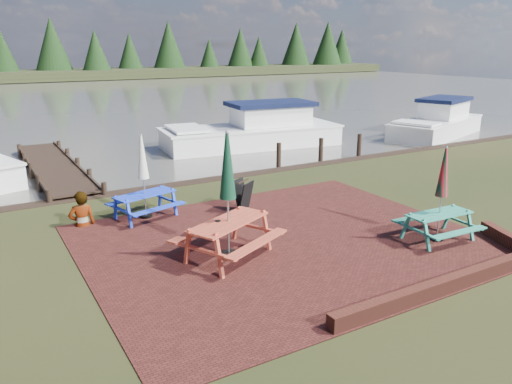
{
  "coord_description": "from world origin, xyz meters",
  "views": [
    {
      "loc": [
        -6.07,
        -8.09,
        4.46
      ],
      "look_at": [
        -0.2,
        2.0,
        1.0
      ],
      "focal_mm": 35.0,
      "sensor_mm": 36.0,
      "label": 1
    }
  ],
  "objects": [
    {
      "name": "water",
      "position": [
        0.0,
        37.0,
        0.0
      ],
      "size": [
        120.0,
        60.0,
        0.02
      ],
      "primitive_type": "cube",
      "color": "#4C4A41",
      "rests_on": "ground"
    },
    {
      "name": "chalkboard",
      "position": [
        0.2,
        3.37,
        0.47
      ],
      "size": [
        0.59,
        0.79,
        0.9
      ],
      "rotation": [
        0.0,
        0.0,
        0.57
      ],
      "color": "black",
      "rests_on": "ground"
    },
    {
      "name": "boat_far",
      "position": [
        15.33,
        9.7,
        0.44
      ],
      "size": [
        7.33,
        4.57,
        2.16
      ],
      "rotation": [
        0.0,
        0.0,
        1.9
      ],
      "color": "white",
      "rests_on": "ground"
    },
    {
      "name": "ground",
      "position": [
        0.0,
        0.0,
        0.0
      ],
      "size": [
        120.0,
        120.0,
        0.0
      ],
      "primitive_type": "plane",
      "color": "black",
      "rests_on": "ground"
    },
    {
      "name": "boat_near",
      "position": [
        5.67,
        12.17,
        0.48
      ],
      "size": [
        8.69,
        3.9,
        2.27
      ],
      "rotation": [
        0.0,
        0.0,
        1.45
      ],
      "color": "white",
      "rests_on": "ground"
    },
    {
      "name": "person",
      "position": [
        -3.88,
        4.49,
        0.91
      ],
      "size": [
        0.7,
        0.49,
        1.83
      ],
      "primitive_type": "imported",
      "rotation": [
        0.0,
        0.0,
        3.05
      ],
      "color": "gray",
      "rests_on": "ground"
    },
    {
      "name": "picnic_table_teal",
      "position": [
        3.19,
        -0.72,
        0.78
      ],
      "size": [
        1.68,
        1.51,
        2.24
      ],
      "rotation": [
        0.0,
        0.0,
        -0.05
      ],
      "color": "teal",
      "rests_on": "ground"
    },
    {
      "name": "jetty",
      "position": [
        -3.5,
        11.28,
        0.11
      ],
      "size": [
        1.76,
        9.08,
        1.0
      ],
      "color": "black",
      "rests_on": "ground"
    },
    {
      "name": "picnic_table_blue",
      "position": [
        -2.27,
        4.3,
        0.78
      ],
      "size": [
        1.92,
        1.79,
        2.23
      ],
      "rotation": [
        0.0,
        0.0,
        0.26
      ],
      "color": "blue",
      "rests_on": "ground"
    },
    {
      "name": "far_treeline",
      "position": [
        0.0,
        66.0,
        3.28
      ],
      "size": [
        120.0,
        10.0,
        8.1
      ],
      "color": "black",
      "rests_on": "ground"
    },
    {
      "name": "brick_wall",
      "position": [
        2.15,
        -2.42,
        0.15
      ],
      "size": [
        6.21,
        1.79,
        0.3
      ],
      "color": "#4C1E16",
      "rests_on": "ground"
    },
    {
      "name": "picnic_table_red",
      "position": [
        -1.53,
        0.88,
        0.97
      ],
      "size": [
        2.55,
        2.45,
        2.75
      ],
      "rotation": [
        0.0,
        0.0,
        0.45
      ],
      "color": "#B7442E",
      "rests_on": "ground"
    },
    {
      "name": "paving",
      "position": [
        0.0,
        1.0,
        0.01
      ],
      "size": [
        9.0,
        7.5,
        0.02
      ],
      "primitive_type": "cube",
      "color": "#361511",
      "rests_on": "ground"
    }
  ]
}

